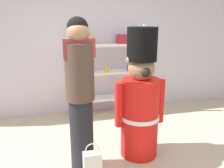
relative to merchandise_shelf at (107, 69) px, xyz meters
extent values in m
cube|color=silver|center=(-0.32, 0.22, 0.46)|extent=(6.40, 0.12, 2.60)
cube|color=white|center=(-0.66, -0.15, -0.03)|extent=(0.05, 0.05, 1.63)
cube|color=white|center=(0.65, -0.15, -0.03)|extent=(0.05, 0.05, 1.63)
cube|color=white|center=(-0.66, 0.15, -0.03)|extent=(0.05, 0.05, 1.63)
cube|color=white|center=(0.65, 0.15, -0.03)|extent=(0.05, 0.05, 1.63)
cube|color=white|center=(-0.01, 0.00, -0.55)|extent=(1.31, 0.30, 0.04)
cube|color=white|center=(-0.01, 0.00, -0.06)|extent=(1.31, 0.30, 0.04)
cube|color=white|center=(-0.01, 0.00, 0.43)|extent=(1.31, 0.30, 0.04)
cylinder|color=white|center=(-0.45, -0.01, 0.01)|extent=(0.08, 0.08, 0.10)
cylinder|color=yellow|center=(-0.01, -0.02, 0.01)|extent=(0.09, 0.09, 0.09)
cylinder|color=navy|center=(0.43, -0.02, 0.01)|extent=(0.10, 0.10, 0.10)
cylinder|color=#596B33|center=(-0.34, 0.00, -0.45)|extent=(0.06, 0.06, 0.16)
cylinder|color=silver|center=(0.32, -0.01, -0.41)|extent=(0.07, 0.07, 0.24)
cube|color=gold|center=(-0.30, 0.00, 0.53)|extent=(0.15, 0.12, 0.15)
cube|color=#B21E2D|center=(0.29, 0.00, 0.53)|extent=(0.18, 0.15, 0.16)
cylinder|color=red|center=(0.07, -1.50, -0.33)|extent=(0.48, 0.48, 1.02)
cylinder|color=white|center=(0.07, -1.50, -0.31)|extent=(0.49, 0.49, 0.05)
sphere|color=#927251|center=(0.07, -1.50, 0.32)|extent=(0.32, 0.32, 0.32)
sphere|color=#927251|center=(-0.06, -1.50, 0.42)|extent=(0.11, 0.11, 0.11)
sphere|color=#927251|center=(0.21, -1.50, 0.42)|extent=(0.11, 0.11, 0.11)
cylinder|color=black|center=(0.07, -1.50, 0.60)|extent=(0.36, 0.36, 0.39)
cylinder|color=red|center=(-0.20, -1.50, -0.13)|extent=(0.11, 0.11, 0.56)
cylinder|color=red|center=(0.34, -1.50, -0.13)|extent=(0.11, 0.11, 0.56)
sphere|color=black|center=(0.07, -1.65, 0.29)|extent=(0.11, 0.11, 0.11)
cylinder|color=black|center=(-0.68, -1.61, -0.41)|extent=(0.27, 0.27, 0.86)
cylinder|color=#4C382D|center=(-0.68, -1.61, 0.33)|extent=(0.32, 0.32, 0.63)
sphere|color=#A37556|center=(-0.68, -1.61, 0.75)|extent=(0.24, 0.24, 0.24)
cube|color=#993338|center=(-0.68, -1.68, 0.60)|extent=(0.33, 0.04, 0.20)
sphere|color=black|center=(-0.68, -1.59, 0.80)|extent=(0.22, 0.22, 0.22)
cube|color=silver|center=(-0.60, -1.82, -0.69)|extent=(0.20, 0.12, 0.30)
torus|color=silver|center=(-0.60, -1.82, -0.50)|extent=(0.15, 0.01, 0.15)
camera|label=1|loc=(-0.96, -4.13, 0.90)|focal=38.14mm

